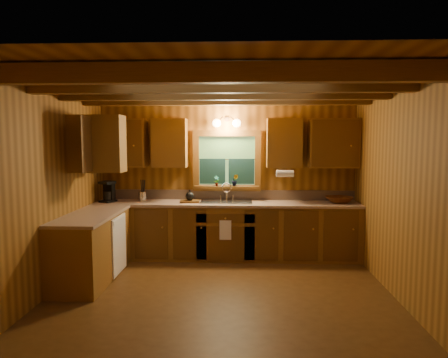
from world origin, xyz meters
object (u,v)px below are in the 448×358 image
Objects in this scene: coffee_maker at (108,192)px; wicker_basket at (339,200)px; sink at (226,205)px; cutting_board at (190,201)px.

coffee_maker is 0.83× the size of wicker_basket.
sink is at bearing -179.38° from wicker_basket.
sink is 1.79m from wicker_basket.
wicker_basket is (2.37, 0.05, 0.04)m from cutting_board.
wicker_basket is (3.68, 0.06, -0.12)m from coffee_maker.
cutting_board is at bearing 24.77° from coffee_maker.
sink is 0.59m from cutting_board.
sink is 1.91m from coffee_maker.
coffee_maker is 1.08× the size of cutting_board.
wicker_basket is at bearing 25.41° from coffee_maker.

